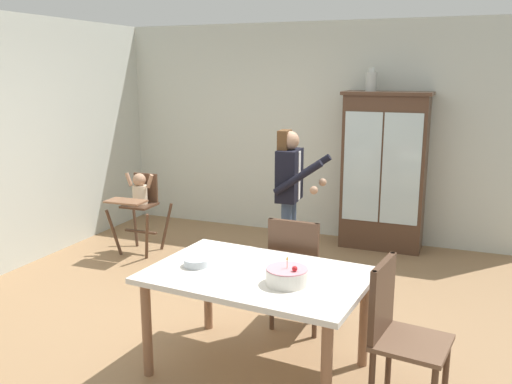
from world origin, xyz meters
The scene contains 11 objects.
ground_plane centered at (0.00, 0.00, 0.00)m, with size 6.24×6.24×0.00m, color #93704C.
wall_back centered at (0.00, 2.63, 1.35)m, with size 5.32×0.06×2.70m, color silver.
china_cabinet centered at (0.95, 2.37, 0.94)m, with size 1.01×0.48×1.87m.
ceramic_vase centered at (0.75, 2.37, 1.99)m, with size 0.13×0.13×0.27m.
high_chair_with_toddler centered at (-1.65, 1.11, 0.65)m, with size 0.59×0.69×0.95m.
adult_person centered at (0.22, 1.01, 0.97)m, with size 0.51×0.50×1.53m.
dining_table centered at (0.59, -0.81, 0.65)m, with size 1.58×1.11×0.74m.
birthday_cake centered at (0.85, -0.92, 0.79)m, with size 0.28×0.28×0.19m.
serving_bowl centered at (0.14, -0.85, 0.77)m, with size 0.18×0.18×0.06m, color #B2BCC6.
dining_chair_far_side centered at (0.66, -0.10, 0.56)m, with size 0.45×0.45×0.96m.
dining_chair_right_end centered at (1.56, -0.89, 0.56)m, with size 0.50×0.50×0.96m.
Camera 1 is at (1.91, -4.13, 2.11)m, focal length 38.36 mm.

